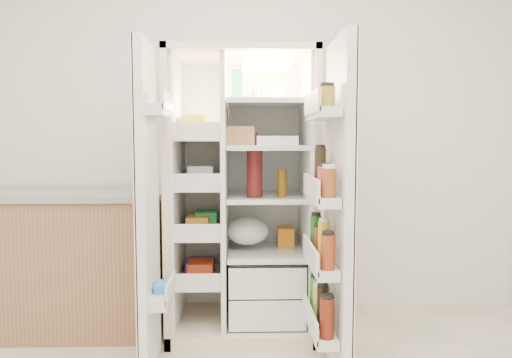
{
  "coord_description": "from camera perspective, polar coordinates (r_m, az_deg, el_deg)",
  "views": [
    {
      "loc": [
        -0.0,
        -1.52,
        1.25
      ],
      "look_at": [
        0.07,
        1.25,
        1.02
      ],
      "focal_mm": 34.0,
      "sensor_mm": 36.0,
      "label": 1
    }
  ],
  "objects": [
    {
      "name": "kitchen_counter",
      "position": [
        3.46,
        -20.87,
        -8.83
      ],
      "size": [
        1.26,
        0.67,
        0.92
      ],
      "color": "#8E6647",
      "rests_on": "floor"
    },
    {
      "name": "fridge_door",
      "position": [
        2.55,
        9.22,
        -3.96
      ],
      "size": [
        0.17,
        0.58,
        1.72
      ],
      "color": "silver",
      "rests_on": "floor"
    },
    {
      "name": "refrigerator",
      "position": [
        3.21,
        -1.39,
        -4.37
      ],
      "size": [
        0.92,
        0.7,
        1.8
      ],
      "color": "beige",
      "rests_on": "floor"
    },
    {
      "name": "wall_back",
      "position": [
        3.52,
        -1.45,
        6.31
      ],
      "size": [
        4.0,
        0.02,
        2.7
      ],
      "primitive_type": "cube",
      "color": "white",
      "rests_on": "floor"
    },
    {
      "name": "freezer_door",
      "position": [
        2.64,
        -12.57,
        -3.23
      ],
      "size": [
        0.15,
        0.4,
        1.72
      ],
      "color": "silver",
      "rests_on": "floor"
    }
  ]
}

